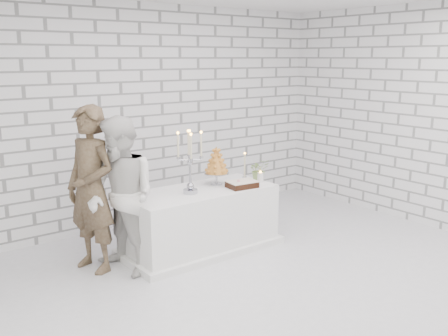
% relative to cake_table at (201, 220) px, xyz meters
% --- Properties ---
extents(ground, '(6.00, 5.00, 0.01)m').
position_rel_cake_table_xyz_m(ground, '(0.01, -1.13, -0.38)').
color(ground, silver).
rests_on(ground, ground).
extents(wall_back, '(6.00, 0.01, 3.00)m').
position_rel_cake_table_xyz_m(wall_back, '(0.01, 1.37, 1.12)').
color(wall_back, white).
rests_on(wall_back, ground).
extents(wall_right, '(0.01, 5.00, 3.00)m').
position_rel_cake_table_xyz_m(wall_right, '(3.01, -1.13, 1.12)').
color(wall_right, white).
rests_on(wall_right, ground).
extents(cake_table, '(1.80, 0.80, 0.75)m').
position_rel_cake_table_xyz_m(cake_table, '(0.00, 0.00, 0.00)').
color(cake_table, white).
rests_on(cake_table, ground).
extents(groom, '(0.61, 0.76, 1.81)m').
position_rel_cake_table_xyz_m(groom, '(-1.25, 0.25, 0.53)').
color(groom, '#45321F').
rests_on(groom, ground).
extents(bride, '(0.77, 0.92, 1.70)m').
position_rel_cake_table_xyz_m(bride, '(-1.04, -0.04, 0.47)').
color(bride, silver).
rests_on(bride, ground).
extents(candelabra, '(0.38, 0.38, 0.74)m').
position_rel_cake_table_xyz_m(candelabra, '(-0.18, -0.06, 0.75)').
color(candelabra, '#A2A3AD').
rests_on(candelabra, cake_table).
extents(croquembouche, '(0.40, 0.40, 0.48)m').
position_rel_cake_table_xyz_m(croquembouche, '(0.30, 0.08, 0.61)').
color(croquembouche, '#A76625').
rests_on(croquembouche, cake_table).
extents(chocolate_cake, '(0.37, 0.28, 0.08)m').
position_rel_cake_table_xyz_m(chocolate_cake, '(0.46, -0.22, 0.42)').
color(chocolate_cake, black).
rests_on(chocolate_cake, cake_table).
extents(pillar_candle, '(0.09, 0.09, 0.12)m').
position_rel_cake_table_xyz_m(pillar_candle, '(0.82, -0.14, 0.44)').
color(pillar_candle, white).
rests_on(pillar_candle, cake_table).
extents(extra_taper, '(0.07, 0.07, 0.32)m').
position_rel_cake_table_xyz_m(extra_taper, '(0.78, 0.12, 0.54)').
color(extra_taper, beige).
rests_on(extra_taper, cake_table).
extents(flowers, '(0.31, 0.29, 0.28)m').
position_rel_cake_table_xyz_m(flowers, '(0.85, -0.08, 0.51)').
color(flowers, '#5A873E').
rests_on(flowers, cake_table).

